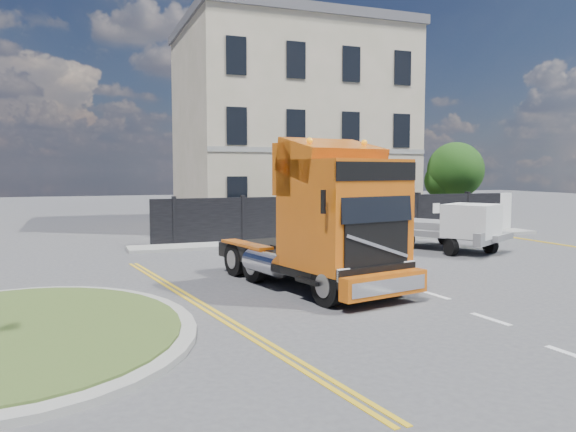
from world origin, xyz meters
name	(u,v)px	position (x,y,z in m)	size (l,w,h in m)	color
ground	(297,282)	(0.00, 0.00, 0.00)	(120.00, 120.00, 0.00)	#424244
traffic_island	(15,333)	(-7.00, -3.00, 0.08)	(6.80, 6.80, 0.17)	gray
hoarding_fence	(356,217)	(6.55, 9.00, 1.00)	(18.80, 0.25, 2.00)	black
georgian_building	(289,126)	(6.00, 16.50, 5.77)	(12.30, 10.30, 12.80)	beige
tree	(453,173)	(14.38, 12.10, 3.05)	(3.20, 3.20, 4.80)	#382619
pavement_far	(354,239)	(6.00, 8.10, 0.06)	(20.00, 1.60, 0.12)	gray
truck	(329,225)	(0.33, -1.37, 1.74)	(3.70, 6.84, 3.88)	black
flatbed_pickup	(462,226)	(8.08, 3.12, 1.03)	(3.90, 5.08, 1.91)	slate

